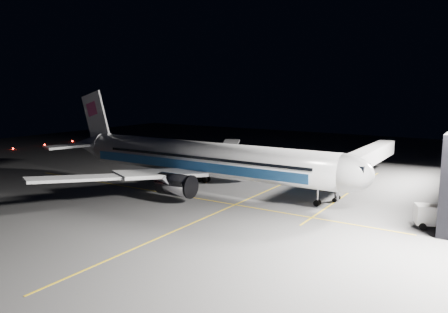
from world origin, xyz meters
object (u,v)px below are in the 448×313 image
airliner (198,158)px  service_truck (439,216)px  safety_cone_c (270,177)px  safety_cone_b (206,181)px  safety_cone_a (269,176)px  jet_bridge (363,159)px  baggage_tug (263,166)px

airliner → service_truck: 38.10m
airliner → safety_cone_c: airliner is taller
airliner → service_truck: size_ratio=10.14×
service_truck → safety_cone_b: size_ratio=10.19×
safety_cone_a → safety_cone_c: bearing=0.0°
airliner → jet_bridge: airliner is taller
safety_cone_b → safety_cone_c: (7.96, 10.00, -0.01)m
jet_bridge → safety_cone_b: (-24.26, -14.06, -4.28)m
safety_cone_c → safety_cone_b: bearing=-128.5°
airliner → baggage_tug: 21.06m
safety_cone_b → service_truck: bearing=-8.5°
jet_bridge → safety_cone_c: (-16.31, -4.06, -4.30)m
safety_cone_a → safety_cone_c: (0.11, 0.00, -0.03)m
service_truck → baggage_tug: size_ratio=2.07×
airliner → safety_cone_a: airliner is taller
baggage_tug → safety_cone_a: 8.07m
service_truck → safety_cone_b: (-39.07, 5.81, -1.25)m
safety_cone_c → safety_cone_a: bearing=180.0°
service_truck → safety_cone_c: (-31.11, 15.81, -1.26)m
airliner → service_truck: (37.88, -1.81, -3.62)m
jet_bridge → safety_cone_a: bearing=-166.1°
jet_bridge → baggage_tug: jet_bridge is taller
jet_bridge → safety_cone_b: bearing=-149.9°
baggage_tug → safety_cone_b: 16.83m
airliner → safety_cone_a: (6.66, 14.00, -4.85)m
jet_bridge → safety_cone_a: jet_bridge is taller
safety_cone_a → safety_cone_b: 12.71m
safety_cone_b → baggage_tug: bearing=79.3°
service_truck → safety_cone_a: 35.02m
safety_cone_b → safety_cone_c: size_ratio=1.04×
airliner → safety_cone_a: bearing=64.6°
safety_cone_a → safety_cone_c: 0.12m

